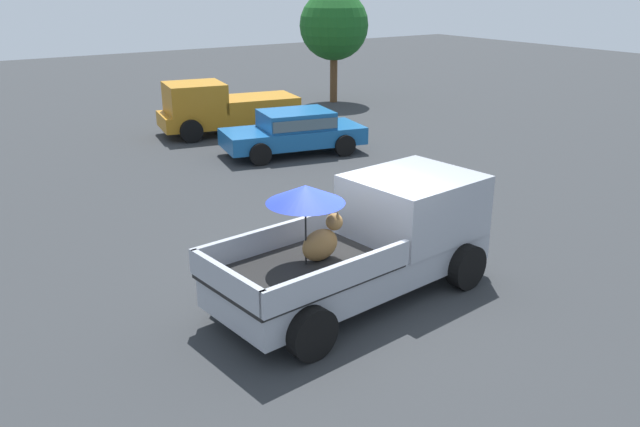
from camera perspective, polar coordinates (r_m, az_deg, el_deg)
The scene contains 5 objects.
ground_plane at distance 11.20m, azimuth 3.00°, elevation -7.34°, with size 80.00×80.00×0.00m, color #2D3033.
pickup_truck_main at distance 11.08m, azimuth 4.77°, elevation -2.19°, with size 5.23×2.70×2.19m.
pickup_truck_red at distance 23.12m, azimuth -8.46°, elevation 9.15°, with size 5.04×2.83×1.80m.
parked_sedan_near at distance 20.11m, azimuth -2.28°, elevation 7.34°, with size 4.56×2.60×1.33m.
tree_by_lot at distance 28.64m, azimuth 1.24°, elevation 16.18°, with size 2.93×2.93×4.72m.
Camera 1 is at (-6.01, -7.93, 5.14)m, focal length 36.42 mm.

